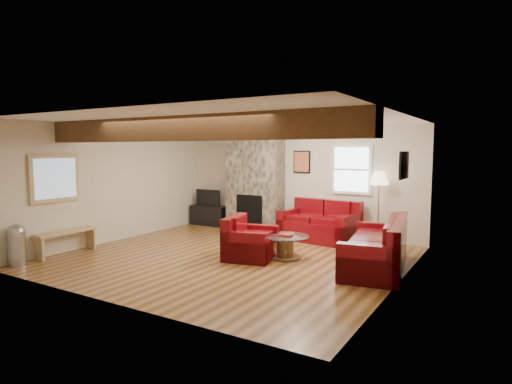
# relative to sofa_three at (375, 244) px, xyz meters

# --- Properties ---
(room) EXTENTS (8.00, 8.00, 8.00)m
(room) POSITION_rel_sofa_three_xyz_m (-2.48, -0.64, 0.83)
(room) COLOR #593A17
(room) RESTS_ON ground
(floor) EXTENTS (6.00, 6.00, 0.00)m
(floor) POSITION_rel_sofa_three_xyz_m (-2.48, -0.64, -0.42)
(floor) COLOR #593A17
(floor) RESTS_ON ground
(oak_beam) EXTENTS (6.00, 0.36, 0.38)m
(oak_beam) POSITION_rel_sofa_three_xyz_m (-2.48, -1.89, 1.89)
(oak_beam) COLOR #372310
(oak_beam) RESTS_ON room
(chimney_breast) EXTENTS (1.40, 0.67, 2.50)m
(chimney_breast) POSITION_rel_sofa_three_xyz_m (-3.48, 1.86, 0.80)
(chimney_breast) COLOR #332E28
(chimney_breast) RESTS_ON floor
(back_window) EXTENTS (0.90, 0.08, 1.10)m
(back_window) POSITION_rel_sofa_three_xyz_m (-1.13, 2.07, 1.13)
(back_window) COLOR silver
(back_window) RESTS_ON room
(hatch_window) EXTENTS (0.08, 1.00, 0.90)m
(hatch_window) POSITION_rel_sofa_three_xyz_m (-5.44, -2.14, 1.03)
(hatch_window) COLOR tan
(hatch_window) RESTS_ON room
(ceiling_dome) EXTENTS (0.40, 0.40, 0.18)m
(ceiling_dome) POSITION_rel_sofa_three_xyz_m (-1.58, 0.26, 2.02)
(ceiling_dome) COLOR white
(ceiling_dome) RESTS_ON room
(artwork_back) EXTENTS (0.42, 0.06, 0.52)m
(artwork_back) POSITION_rel_sofa_three_xyz_m (-2.33, 2.07, 1.28)
(artwork_back) COLOR black
(artwork_back) RESTS_ON room
(artwork_right) EXTENTS (0.06, 0.55, 0.42)m
(artwork_right) POSITION_rel_sofa_three_xyz_m (0.48, -0.34, 1.33)
(artwork_right) COLOR black
(artwork_right) RESTS_ON room
(sofa_three) EXTENTS (1.24, 2.28, 0.84)m
(sofa_three) POSITION_rel_sofa_three_xyz_m (0.00, 0.00, 0.00)
(sofa_three) COLOR #4A050A
(sofa_three) RESTS_ON floor
(loveseat) EXTENTS (1.74, 1.14, 0.87)m
(loveseat) POSITION_rel_sofa_three_xyz_m (-1.68, 1.59, 0.02)
(loveseat) COLOR #4A050A
(loveseat) RESTS_ON floor
(armchair_red) EXTENTS (1.03, 1.11, 0.77)m
(armchair_red) POSITION_rel_sofa_three_xyz_m (-2.14, -0.50, -0.03)
(armchair_red) COLOR #4A050A
(armchair_red) RESTS_ON floor
(coffee_table) EXTENTS (0.86, 0.86, 0.45)m
(coffee_table) POSITION_rel_sofa_three_xyz_m (-1.59, -0.19, -0.21)
(coffee_table) COLOR #4C3218
(coffee_table) RESTS_ON floor
(tv_cabinet) EXTENTS (1.03, 0.41, 0.51)m
(tv_cabinet) POSITION_rel_sofa_three_xyz_m (-4.88, 1.89, -0.16)
(tv_cabinet) COLOR black
(tv_cabinet) RESTS_ON floor
(television) EXTENTS (0.75, 0.10, 0.43)m
(television) POSITION_rel_sofa_three_xyz_m (-4.88, 1.89, 0.31)
(television) COLOR black
(television) RESTS_ON tv_cabinet
(floor_lamp) EXTENTS (0.39, 0.39, 1.53)m
(floor_lamp) POSITION_rel_sofa_three_xyz_m (-0.48, 1.91, 0.89)
(floor_lamp) COLOR tan
(floor_lamp) RESTS_ON floor
(pine_bench) EXTENTS (0.28, 1.20, 0.45)m
(pine_bench) POSITION_rel_sofa_three_xyz_m (-5.31, -2.04, -0.19)
(pine_bench) COLOR tan
(pine_bench) RESTS_ON floor
(pedal_bin) EXTENTS (0.31, 0.31, 0.72)m
(pedal_bin) POSITION_rel_sofa_three_xyz_m (-5.30, -2.99, -0.06)
(pedal_bin) COLOR #9C9CA0
(pedal_bin) RESTS_ON floor
(coal_bucket) EXTENTS (0.31, 0.31, 0.29)m
(coal_bucket) POSITION_rel_sofa_three_xyz_m (-3.71, 1.13, -0.27)
(coal_bucket) COLOR gray
(coal_bucket) RESTS_ON floor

